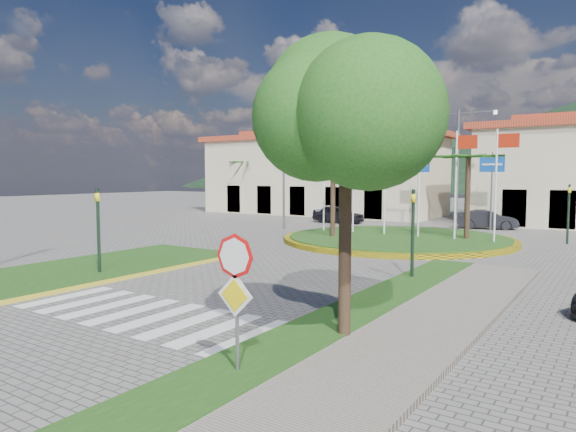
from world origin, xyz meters
The scene contains 20 objects.
sidewalk_right centered at (6.00, 2.00, 0.07)m, with size 4.00×28.00×0.15m, color gray.
verge_right centered at (4.80, 2.00, 0.09)m, with size 1.60×28.00×0.18m, color #174513.
median_left centered at (-6.50, 6.00, 0.09)m, with size 5.00×14.00×0.18m, color #174513.
crosswalk centered at (0.00, 4.00, 0.01)m, with size 8.00×3.00×0.01m, color silver.
roundabout_island centered at (0.00, 22.00, 0.17)m, with size 12.70×12.70×6.00m.
stop_sign centered at (4.90, 1.96, 1.79)m, with size 0.80×0.11×2.65m.
deciduous_tree centered at (5.50, 5.00, 5.18)m, with size 3.60×3.60×6.80m.
traffic_light_left centered at (-5.20, 6.50, 1.94)m, with size 0.15×0.18×3.20m.
traffic_light_right centered at (4.50, 12.00, 1.94)m, with size 0.15×0.18×3.20m.
traffic_light_far centered at (8.00, 26.00, 1.94)m, with size 0.18×0.15×3.20m.
direction_sign_west centered at (-2.00, 30.97, 3.53)m, with size 1.60×0.14×5.20m.
direction_sign_east centered at (3.00, 30.97, 3.53)m, with size 1.60×0.14×5.20m.
street_lamp_centre centered at (1.00, 30.00, 4.50)m, with size 4.80×0.16×8.00m.
street_lamp_west centered at (-9.00, 24.00, 4.50)m, with size 4.80×0.16×8.00m.
building_left centered at (-14.00, 38.00, 3.90)m, with size 23.32×9.54×8.05m.
hill_far_west centered at (-55.00, 140.00, 11.00)m, with size 140.00×140.00×22.00m, color black.
hill_near_back centered at (-10.00, 130.00, 8.00)m, with size 110.00×110.00×16.00m, color black.
white_van centered at (-10.17, 33.76, 0.56)m, with size 1.85×4.00×1.11m, color white.
car_dark_a centered at (-8.00, 30.05, 0.69)m, with size 1.62×4.03×1.37m, color black.
car_dark_b centered at (2.61, 31.81, 0.65)m, with size 1.37×3.94×1.30m, color black.
Camera 1 is at (10.64, -4.99, 3.67)m, focal length 32.00 mm.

